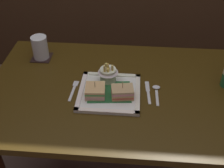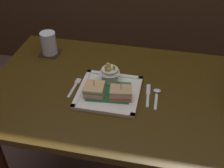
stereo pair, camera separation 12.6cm
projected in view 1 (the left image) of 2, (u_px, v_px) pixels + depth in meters
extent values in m
cube|color=#39280A|center=(115.00, 91.00, 1.34)|extent=(1.19, 0.78, 0.03)
cylinder|color=black|center=(39.00, 101.00, 1.84)|extent=(0.09, 0.09, 0.71)
cylinder|color=#332718|center=(200.00, 110.00, 1.77)|extent=(0.09, 0.09, 0.71)
cube|color=white|center=(109.00, 93.00, 1.29)|extent=(0.27, 0.27, 0.01)
cube|color=#256533|center=(109.00, 92.00, 1.29)|extent=(0.21, 0.17, 0.00)
cube|color=white|center=(107.00, 111.00, 1.19)|extent=(0.27, 0.02, 0.01)
cube|color=white|center=(112.00, 75.00, 1.39)|extent=(0.27, 0.02, 0.01)
cube|color=white|center=(81.00, 90.00, 1.30)|extent=(0.02, 0.27, 0.01)
cube|color=white|center=(138.00, 93.00, 1.28)|extent=(0.02, 0.27, 0.01)
cube|color=tan|center=(95.00, 94.00, 1.27)|extent=(0.09, 0.09, 0.01)
cube|color=pink|center=(95.00, 93.00, 1.26)|extent=(0.09, 0.09, 0.01)
cube|color=tan|center=(95.00, 91.00, 1.26)|extent=(0.09, 0.09, 0.01)
cube|color=#509648|center=(95.00, 89.00, 1.25)|extent=(0.09, 0.09, 0.01)
cube|color=tan|center=(95.00, 88.00, 1.25)|extent=(0.09, 0.09, 0.01)
cylinder|color=tan|center=(95.00, 88.00, 1.25)|extent=(0.00, 0.00, 0.08)
cube|color=tan|center=(122.00, 96.00, 1.26)|extent=(0.10, 0.08, 0.01)
cube|color=#C3543B|center=(122.00, 94.00, 1.26)|extent=(0.10, 0.08, 0.01)
cube|color=tan|center=(122.00, 92.00, 1.25)|extent=(0.10, 0.08, 0.01)
cube|color=pink|center=(122.00, 90.00, 1.24)|extent=(0.10, 0.08, 0.01)
cube|color=tan|center=(122.00, 89.00, 1.24)|extent=(0.10, 0.08, 0.01)
cylinder|color=tan|center=(122.00, 89.00, 1.24)|extent=(0.00, 0.00, 0.08)
cylinder|color=silver|center=(108.00, 75.00, 1.33)|extent=(0.08, 0.08, 0.07)
cone|color=silver|center=(108.00, 70.00, 1.32)|extent=(0.09, 0.09, 0.03)
cube|color=#E8B452|center=(108.00, 70.00, 1.31)|extent=(0.01, 0.01, 0.06)
cube|color=#E8CE6A|center=(109.00, 71.00, 1.31)|extent=(0.01, 0.01, 0.05)
cube|color=#F4D564|center=(108.00, 73.00, 1.30)|extent=(0.01, 0.01, 0.05)
cube|color=#E2D364|center=(108.00, 70.00, 1.30)|extent=(0.03, 0.01, 0.07)
cube|color=#D9C164|center=(112.00, 70.00, 1.31)|extent=(0.01, 0.01, 0.06)
cube|color=#DCBF59|center=(105.00, 71.00, 1.30)|extent=(0.01, 0.01, 0.06)
cube|color=black|center=(42.00, 57.00, 1.53)|extent=(0.10, 0.10, 0.00)
cylinder|color=silver|center=(40.00, 47.00, 1.49)|extent=(0.08, 0.08, 0.12)
cylinder|color=silver|center=(41.00, 50.00, 1.50)|extent=(0.07, 0.07, 0.09)
cube|color=silver|center=(72.00, 93.00, 1.29)|extent=(0.02, 0.11, 0.00)
cube|color=silver|center=(76.00, 83.00, 1.35)|extent=(0.03, 0.04, 0.00)
cube|color=silver|center=(149.00, 97.00, 1.27)|extent=(0.02, 0.09, 0.00)
cube|color=silver|center=(147.00, 86.00, 1.33)|extent=(0.02, 0.07, 0.00)
cube|color=silver|center=(157.00, 98.00, 1.27)|extent=(0.01, 0.11, 0.00)
ellipsoid|color=silver|center=(156.00, 87.00, 1.32)|extent=(0.03, 0.03, 0.01)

